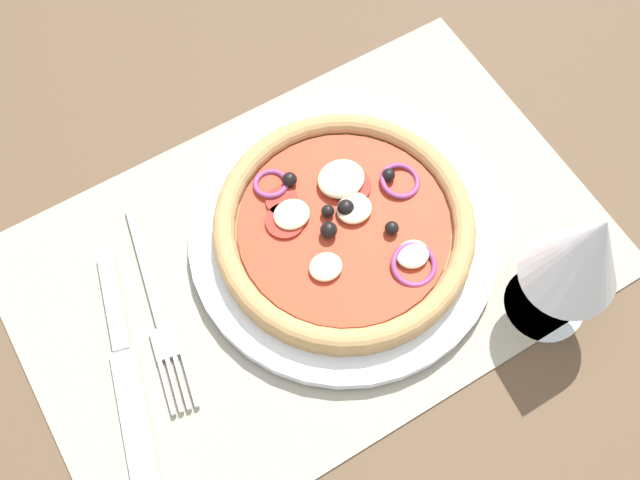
{
  "coord_description": "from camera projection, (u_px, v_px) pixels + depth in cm",
  "views": [
    {
      "loc": [
        12.09,
        21.78,
        57.03
      ],
      "look_at": [
        -0.96,
        0.0,
        2.58
      ],
      "focal_mm": 42.53,
      "sensor_mm": 36.0,
      "label": 1
    }
  ],
  "objects": [
    {
      "name": "ground_plane",
      "position": [
        310.0,
        264.0,
        0.63
      ],
      "size": [
        190.0,
        140.0,
        2.4
      ],
      "primitive_type": "cube",
      "color": "brown"
    },
    {
      "name": "placemat",
      "position": [
        310.0,
        258.0,
        0.62
      ],
      "size": [
        47.26,
        30.51,
        0.4
      ],
      "primitive_type": "cube",
      "color": "#A39984",
      "rests_on": "ground_plane"
    },
    {
      "name": "plate",
      "position": [
        340.0,
        231.0,
        0.62
      ],
      "size": [
        25.33,
        25.33,
        1.18
      ],
      "primitive_type": "cylinder",
      "color": "white",
      "rests_on": "placemat"
    },
    {
      "name": "pizza",
      "position": [
        341.0,
        221.0,
        0.61
      ],
      "size": [
        21.02,
        21.02,
        2.68
      ],
      "color": "tan",
      "rests_on": "plate"
    },
    {
      "name": "fork",
      "position": [
        160.0,
        315.0,
        0.59
      ],
      "size": [
        5.14,
        17.93,
        0.44
      ],
      "rotation": [
        0.0,
        0.0,
        1.37
      ],
      "color": "silver",
      "rests_on": "placemat"
    },
    {
      "name": "knife",
      "position": [
        126.0,
        373.0,
        0.57
      ],
      "size": [
        6.8,
        19.74,
        0.62
      ],
      "rotation": [
        0.0,
        0.0,
        1.31
      ],
      "color": "silver",
      "rests_on": "placemat"
    },
    {
      "name": "wine_glass",
      "position": [
        583.0,
        253.0,
        0.51
      ],
      "size": [
        7.2,
        7.2,
        14.9
      ],
      "color": "silver",
      "rests_on": "ground_plane"
    }
  ]
}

